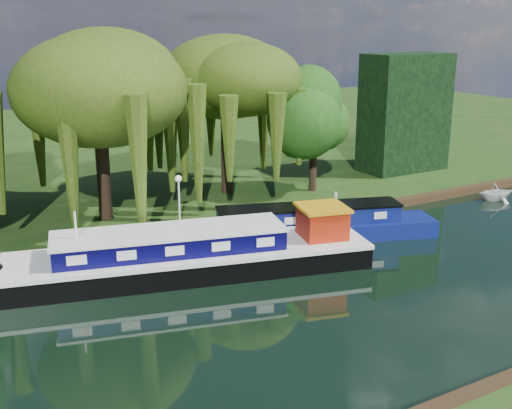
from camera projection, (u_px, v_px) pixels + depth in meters
ground at (279, 309)px, 24.62m from camera, size 120.00×120.00×0.00m
far_bank at (59, 151)px, 52.77m from camera, size 120.00×52.00×0.45m
dutch_barge at (194, 255)px, 27.92m from camera, size 16.17×7.34×3.33m
narrowboat at (309, 226)px, 32.18m from camera, size 13.06×6.33×1.91m
red_dinghy at (2, 297)px, 25.67m from camera, size 3.02×2.42×0.55m
white_cruiser at (495, 200)px, 39.27m from camera, size 2.77×2.54×1.24m
willow_left at (98, 90)px, 32.26m from camera, size 7.80×7.80×9.35m
willow_right at (226, 90)px, 37.61m from camera, size 6.98×6.98×8.50m
tree_far_right at (314, 118)px, 38.51m from camera, size 4.00×4.00×6.55m
conifer_hedge at (405, 113)px, 44.15m from camera, size 6.00×3.00×8.00m
lamppost at (179, 186)px, 32.89m from camera, size 0.36×0.36×2.56m
mooring_posts at (178, 228)px, 31.08m from camera, size 19.16×0.16×1.00m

